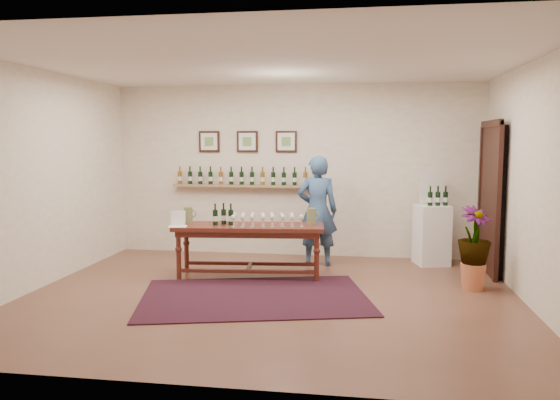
# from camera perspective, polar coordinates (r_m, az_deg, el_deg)

# --- Properties ---
(ground) EXTENTS (6.00, 6.00, 0.00)m
(ground) POSITION_cam_1_polar(r_m,az_deg,el_deg) (6.76, -1.03, -10.04)
(ground) COLOR brown
(ground) RESTS_ON ground
(room_shell) EXTENTS (6.00, 6.00, 6.00)m
(room_shell) POSITION_cam_1_polar(r_m,az_deg,el_deg) (8.35, 15.60, 0.67)
(room_shell) COLOR white
(room_shell) RESTS_ON ground
(rug) EXTENTS (3.06, 2.40, 0.01)m
(rug) POSITION_cam_1_polar(r_m,az_deg,el_deg) (6.73, -2.68, -10.07)
(rug) COLOR #47120C
(rug) RESTS_ON ground
(tasting_table) EXTENTS (2.12, 0.85, 0.73)m
(tasting_table) POSITION_cam_1_polar(r_m,az_deg,el_deg) (7.59, -3.25, -3.43)
(tasting_table) COLOR #451811
(tasting_table) RESTS_ON ground
(table_glasses) EXTENTS (1.26, 0.48, 0.17)m
(table_glasses) POSITION_cam_1_polar(r_m,az_deg,el_deg) (7.50, -1.82, -2.03)
(table_glasses) COLOR silver
(table_glasses) RESTS_ON tasting_table
(table_bottles) EXTENTS (0.27, 0.18, 0.27)m
(table_bottles) POSITION_cam_1_polar(r_m,az_deg,el_deg) (7.61, -5.94, -1.57)
(table_bottles) COLOR black
(table_bottles) RESTS_ON tasting_table
(pitcher_left) EXTENTS (0.17, 0.17, 0.23)m
(pitcher_left) POSITION_cam_1_polar(r_m,az_deg,el_deg) (7.81, -9.57, -1.56)
(pitcher_left) COLOR #686F45
(pitcher_left) RESTS_ON tasting_table
(pitcher_right) EXTENTS (0.15, 0.15, 0.23)m
(pitcher_right) POSITION_cam_1_polar(r_m,az_deg,el_deg) (7.58, 3.30, -1.73)
(pitcher_right) COLOR #686F45
(pitcher_right) RESTS_ON tasting_table
(menu_card) EXTENTS (0.27, 0.22, 0.22)m
(menu_card) POSITION_cam_1_polar(r_m,az_deg,el_deg) (7.54, -10.60, -1.92)
(menu_card) COLOR white
(menu_card) RESTS_ON tasting_table
(display_pedestal) EXTENTS (0.56, 0.56, 0.92)m
(display_pedestal) POSITION_cam_1_polar(r_m,az_deg,el_deg) (8.68, 15.56, -3.53)
(display_pedestal) COLOR white
(display_pedestal) RESTS_ON ground
(pedestal_bottles) EXTENTS (0.28, 0.14, 0.27)m
(pedestal_bottles) POSITION_cam_1_polar(r_m,az_deg,el_deg) (8.55, 16.17, 0.33)
(pedestal_bottles) COLOR black
(pedestal_bottles) RESTS_ON display_pedestal
(info_sign) EXTENTS (0.38, 0.12, 0.53)m
(info_sign) POSITION_cam_1_polar(r_m,az_deg,el_deg) (8.72, 15.61, 1.31)
(info_sign) COLOR white
(info_sign) RESTS_ON display_pedestal
(potted_plant) EXTENTS (0.67, 0.67, 0.92)m
(potted_plant) POSITION_cam_1_polar(r_m,az_deg,el_deg) (7.36, 19.61, -4.75)
(potted_plant) COLOR #C36741
(potted_plant) RESTS_ON ground
(person) EXTENTS (0.63, 0.44, 1.67)m
(person) POSITION_cam_1_polar(r_m,az_deg,el_deg) (8.29, 3.93, -1.13)
(person) COLOR #325077
(person) RESTS_ON ground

